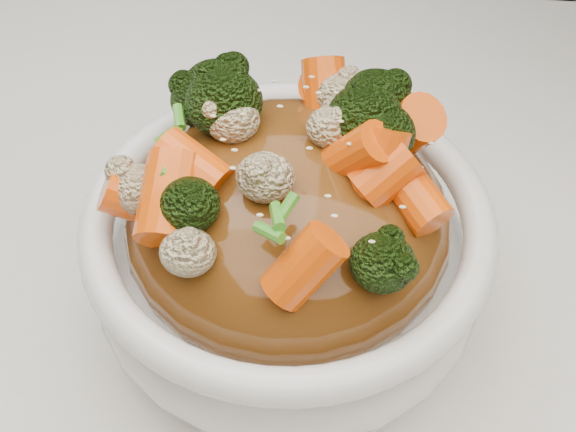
# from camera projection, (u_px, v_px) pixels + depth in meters

# --- Properties ---
(tablecloth) EXTENTS (1.20, 0.80, 0.04)m
(tablecloth) POSITION_uv_depth(u_px,v_px,m) (246.00, 332.00, 0.43)
(tablecloth) COLOR silver
(tablecloth) RESTS_ON dining_table
(bowl) EXTENTS (0.27, 0.27, 0.09)m
(bowl) POSITION_uv_depth(u_px,v_px,m) (288.00, 255.00, 0.39)
(bowl) COLOR white
(bowl) RESTS_ON tablecloth
(sauce_base) EXTENTS (0.21, 0.21, 0.10)m
(sauce_base) POSITION_uv_depth(u_px,v_px,m) (288.00, 220.00, 0.36)
(sauce_base) COLOR #5A310F
(sauce_base) RESTS_ON bowl
(carrots) EXTENTS (0.21, 0.21, 0.05)m
(carrots) POSITION_uv_depth(u_px,v_px,m) (288.00, 130.00, 0.32)
(carrots) COLOR #FA5708
(carrots) RESTS_ON sauce_base
(broccoli) EXTENTS (0.21, 0.21, 0.04)m
(broccoli) POSITION_uv_depth(u_px,v_px,m) (288.00, 132.00, 0.32)
(broccoli) COLOR black
(broccoli) RESTS_ON sauce_base
(cauliflower) EXTENTS (0.21, 0.21, 0.04)m
(cauliflower) POSITION_uv_depth(u_px,v_px,m) (288.00, 135.00, 0.32)
(cauliflower) COLOR beige
(cauliflower) RESTS_ON sauce_base
(scallions) EXTENTS (0.16, 0.16, 0.02)m
(scallions) POSITION_uv_depth(u_px,v_px,m) (288.00, 129.00, 0.32)
(scallions) COLOR #3F9622
(scallions) RESTS_ON sauce_base
(sesame_seeds) EXTENTS (0.19, 0.19, 0.01)m
(sesame_seeds) POSITION_uv_depth(u_px,v_px,m) (288.00, 129.00, 0.32)
(sesame_seeds) COLOR beige
(sesame_seeds) RESTS_ON sauce_base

